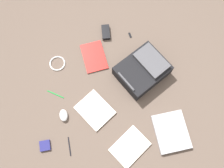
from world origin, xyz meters
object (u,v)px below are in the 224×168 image
Objects in this scene: laptop at (171,132)px; usb_stick at (130,35)px; book_manual at (95,110)px; backpack at (143,70)px; computer_mouse at (64,115)px; book_blue at (130,147)px; cable_coil at (57,63)px; pen_black at (69,146)px; book_comic at (94,57)px; power_brick at (106,32)px; earbud_pouch at (45,146)px; pen_blue at (55,94)px.

usb_stick is (0.25, -0.87, -0.01)m from laptop.
book_manual is at bearing 63.06° from usb_stick.
computer_mouse is at bearing 26.80° from backpack.
laptop reaches higher than book_blue.
cable_coil is (0.06, -0.45, -0.02)m from computer_mouse.
book_manual is at bearing -127.13° from pen_black.
power_brick is (-0.11, -0.23, 0.01)m from book_comic.
book_comic is 0.47m from book_manual.
laptop is at bearing 106.13° from usb_stick.
laptop reaches higher than pen_black.
book_manual is (0.59, -0.21, -0.01)m from laptop.
book_blue is 4.30× the size of earbud_pouch.
pen_blue is (0.01, 0.27, -0.00)m from cable_coil.
usb_stick is (-0.72, -0.91, -0.01)m from earbud_pouch.
earbud_pouch is at bearing 51.60° from usb_stick.
book_blue reaches higher than pen_blue.
cable_coil is 0.68m from usb_stick.
laptop is at bearing 130.51° from book_comic.
book_manual is 2.51× the size of power_brick.
cable_coil is 2.62× the size of usb_stick.
backpack is 0.84m from pen_black.
power_brick reaches higher than usb_stick.
power_brick is 1.08m from earbud_pouch.
book_blue is (0.33, 0.09, -0.01)m from laptop.
cable_coil is at bearing -35.29° from laptop.
computer_mouse is at bearing 49.85° from usb_stick.
book_manual is 2.57× the size of cable_coil.
book_blue is (-0.25, 0.77, 0.00)m from book_comic.
book_manual is 0.35m from pen_blue.
cable_coil is 0.94× the size of pen_black.
cable_coil is 0.50m from power_brick.
book_comic is at bearing -49.49° from laptop.
backpack is at bearing -145.16° from earbud_pouch.
book_blue is 2.44× the size of power_brick.
book_comic is at bearing -22.80° from backpack.
backpack reaches higher than pen_blue.
usb_stick is (-0.65, -0.51, -0.00)m from pen_blue.
cable_coil reaches higher than usb_stick.
usb_stick is at bearing -159.69° from cable_coil.
pen_black is (0.79, 0.06, -0.01)m from laptop.
book_comic is at bearing -126.35° from computer_mouse.
book_manual is 0.70m from power_brick.
computer_mouse reaches higher than book_comic.
backpack is 0.73m from computer_mouse.
pen_black is (0.61, 0.57, -0.06)m from backpack.
laptop is 2.46× the size of power_brick.
book_blue is at bearing 75.87° from backpack.
laptop is 0.98× the size of book_manual.
book_blue is 0.91m from cable_coil.
book_blue is 6.54× the size of usb_stick.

